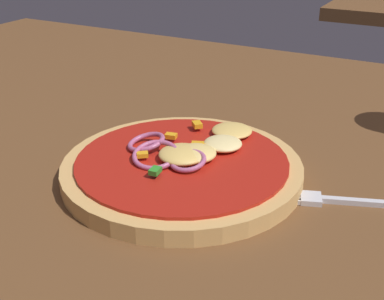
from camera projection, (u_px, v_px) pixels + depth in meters
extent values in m
cube|color=brown|center=(126.00, 196.00, 0.49)|extent=(1.29, 1.05, 0.03)
cylinder|color=tan|center=(182.00, 169.00, 0.49)|extent=(0.23, 0.23, 0.02)
cylinder|color=#A81C11|center=(182.00, 161.00, 0.48)|extent=(0.20, 0.20, 0.00)
ellipsoid|color=#E5BC60|center=(232.00, 131.00, 0.53)|extent=(0.04, 0.04, 0.01)
ellipsoid|color=#E5BC60|center=(182.00, 154.00, 0.48)|extent=(0.04, 0.04, 0.01)
ellipsoid|color=#EFCC72|center=(190.00, 154.00, 0.48)|extent=(0.04, 0.04, 0.01)
ellipsoid|color=#F4DB8E|center=(223.00, 143.00, 0.50)|extent=(0.04, 0.04, 0.01)
ellipsoid|color=#EFCC72|center=(195.00, 153.00, 0.48)|extent=(0.04, 0.04, 0.01)
torus|color=#B25984|center=(188.00, 160.00, 0.46)|extent=(0.04, 0.04, 0.01)
torus|color=#B25984|center=(156.00, 155.00, 0.47)|extent=(0.05, 0.05, 0.01)
torus|color=#B25984|center=(143.00, 141.00, 0.50)|extent=(0.05, 0.05, 0.01)
cube|color=orange|center=(142.00, 155.00, 0.48)|extent=(0.01, 0.01, 0.00)
cube|color=orange|center=(171.00, 136.00, 0.51)|extent=(0.01, 0.01, 0.00)
cube|color=#2D8C28|center=(155.00, 171.00, 0.45)|extent=(0.01, 0.01, 0.00)
cube|color=orange|center=(198.00, 145.00, 0.49)|extent=(0.01, 0.01, 0.00)
cube|color=orange|center=(197.00, 125.00, 0.54)|extent=(0.02, 0.02, 0.01)
cube|color=silver|center=(311.00, 198.00, 0.45)|extent=(0.02, 0.02, 0.01)
cube|color=silver|center=(277.00, 191.00, 0.46)|extent=(0.04, 0.02, 0.00)
cube|color=silver|center=(277.00, 194.00, 0.45)|extent=(0.04, 0.02, 0.00)
cube|color=silver|center=(277.00, 198.00, 0.45)|extent=(0.04, 0.02, 0.00)
cube|color=silver|center=(277.00, 201.00, 0.44)|extent=(0.04, 0.02, 0.00)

